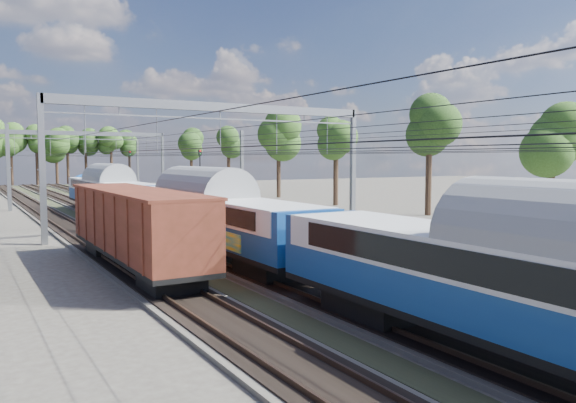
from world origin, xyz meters
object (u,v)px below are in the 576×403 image
freight_boxcar (135,224)px  worker (137,196)px  emu_train (207,205)px  signal_far (200,168)px  signal_near (130,168)px

freight_boxcar → worker: freight_boxcar is taller
freight_boxcar → worker: 41.12m
emu_train → worker: emu_train is taller
emu_train → freight_boxcar: bearing=-152.3°
emu_train → signal_far: size_ratio=10.60×
emu_train → signal_far: 39.10m
signal_near → signal_far: signal_far is taller
freight_boxcar → signal_near: bearing=75.3°
emu_train → worker: 37.84m
freight_boxcar → signal_far: signal_far is taller
worker → signal_near: (1.66, 8.86, 3.14)m
emu_train → signal_near: bearing=79.9°
emu_train → signal_far: (14.14, 36.44, 1.25)m
freight_boxcar → signal_near: (12.73, 48.43, 1.72)m
emu_train → freight_boxcar: (-4.50, -2.36, -0.49)m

